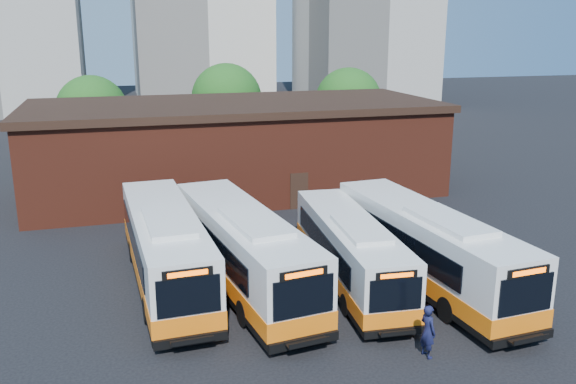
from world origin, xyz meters
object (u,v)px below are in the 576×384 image
object	(u,v)px
bus_midwest	(243,252)
bus_mideast	(350,253)
bus_east	(426,250)
transit_worker	(428,331)
bus_west	(166,251)

from	to	relation	value
bus_midwest	bus_mideast	world-z (taller)	bus_midwest
bus_east	transit_worker	size ratio (longest dim) A/B	6.83
transit_worker	bus_midwest	bearing A→B (deg)	22.54
bus_midwest	transit_worker	xyz separation A→B (m)	(5.03, -7.81, -0.68)
bus_midwest	transit_worker	bearing A→B (deg)	-64.61
bus_midwest	bus_west	bearing A→B (deg)	152.73
bus_mideast	transit_worker	distance (m)	6.88
transit_worker	bus_mideast	bearing A→B (deg)	-8.05
bus_west	transit_worker	world-z (taller)	bus_west
bus_east	bus_west	bearing A→B (deg)	160.12
bus_midwest	bus_east	size ratio (longest dim) A/B	1.01
bus_west	bus_east	size ratio (longest dim) A/B	0.99
transit_worker	bus_east	bearing A→B (deg)	-37.87
bus_midwest	transit_worker	size ratio (longest dim) A/B	6.93
bus_east	bus_midwest	bearing A→B (deg)	161.93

